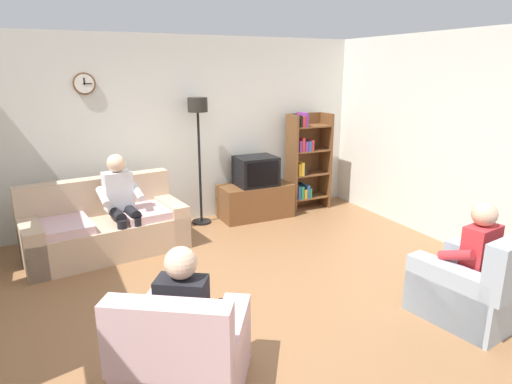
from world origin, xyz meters
name	(u,v)px	position (x,y,z in m)	size (l,w,h in m)	color
ground_plane	(262,294)	(0.00, 0.00, 0.00)	(12.00, 12.00, 0.00)	#8C603D
back_wall_assembly	(182,131)	(0.00, 2.66, 1.35)	(6.20, 0.17, 2.70)	silver
right_wall	(473,144)	(2.86, 0.00, 1.35)	(0.12, 5.80, 2.70)	silver
couch	(105,228)	(-1.29, 1.82, 0.31)	(2.00, 1.11, 0.90)	tan
tv_stand	(255,201)	(0.99, 2.25, 0.26)	(1.10, 0.56, 0.52)	brown
tv	(256,171)	(0.99, 2.23, 0.74)	(0.60, 0.49, 0.44)	black
bookshelf	(305,161)	(1.93, 2.32, 0.79)	(0.68, 0.36, 1.58)	brown
floor_lamp	(198,126)	(0.14, 2.35, 1.45)	(0.28, 0.28, 1.85)	black
armchair_near_window	(185,358)	(-1.13, -1.06, 0.29)	(1.15, 1.17, 0.90)	beige
armchair_near_bookshelf	(474,288)	(1.56, -1.23, 0.29)	(0.93, 1.00, 0.90)	#9EADBC
person_on_couch	(121,199)	(-1.08, 1.72, 0.70)	(0.55, 0.57, 1.24)	silver
person_in_left_armchair	(187,311)	(-1.08, -0.98, 0.60)	(0.61, 0.64, 1.12)	black
person_in_right_armchair	(469,253)	(1.55, -1.14, 0.60)	(0.56, 0.58, 1.12)	red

